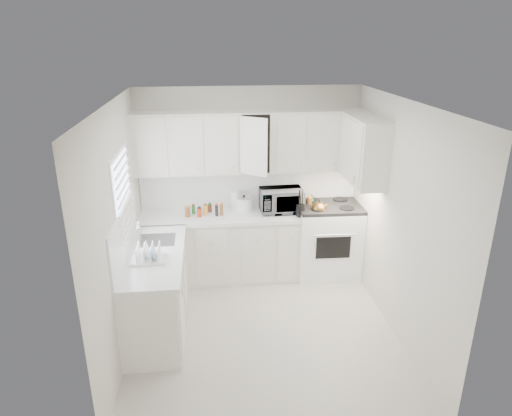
{
  "coord_description": "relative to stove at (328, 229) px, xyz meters",
  "views": [
    {
      "loc": [
        -0.56,
        -4.47,
        3.21
      ],
      "look_at": [
        0.0,
        0.7,
        1.25
      ],
      "focal_mm": 32.22,
      "sensor_mm": 36.0,
      "label": 1
    }
  ],
  "objects": [
    {
      "name": "utensil_crock",
      "position": [
        -0.44,
        -0.17,
        0.48
      ],
      "size": [
        0.16,
        0.16,
        0.38
      ],
      "primitive_type": null,
      "rotation": [
        0.0,
        0.0,
        0.25
      ],
      "color": "black",
      "rests_on": "countertop_back"
    },
    {
      "name": "tea_kettle",
      "position": [
        -0.18,
        -0.16,
        0.39
      ],
      "size": [
        0.28,
        0.25,
        0.23
      ],
      "primitive_type": null,
      "rotation": [
        0.0,
        0.0,
        0.19
      ],
      "color": "olive",
      "rests_on": "stove"
    },
    {
      "name": "dish_rack",
      "position": [
        -2.31,
        -1.26,
        0.39
      ],
      "size": [
        0.37,
        0.28,
        0.2
      ],
      "primitive_type": null,
      "rotation": [
        0.0,
        0.0,
        -0.0
      ],
      "color": "white",
      "rests_on": "countertop_left"
    },
    {
      "name": "upper_cabinets_right",
      "position": [
        0.26,
        -0.47,
        0.84
      ],
      "size": [
        0.33,
        0.9,
        0.8
      ],
      "primitive_type": null,
      "color": "beige",
      "rests_on": "wall_right"
    },
    {
      "name": "spice_left_2",
      "position": [
        -1.77,
        0.13,
        0.35
      ],
      "size": [
        0.06,
        0.06,
        0.13
      ],
      "primitive_type": "cylinder",
      "color": "red",
      "rests_on": "countertop_back"
    },
    {
      "name": "spice_left_1",
      "position": [
        -1.85,
        0.04,
        0.35
      ],
      "size": [
        0.06,
        0.06,
        0.13
      ],
      "primitive_type": "cylinder",
      "color": "#2B8235",
      "rests_on": "countertop_back"
    },
    {
      "name": "wall_back",
      "position": [
        -1.07,
        0.31,
        0.64
      ],
      "size": [
        3.0,
        0.0,
        3.0
      ],
      "primitive_type": "plane",
      "rotation": [
        1.57,
        0.0,
        0.0
      ],
      "color": "beige",
      "rests_on": "ground"
    },
    {
      "name": "sink",
      "position": [
        -2.26,
        -0.74,
        0.41
      ],
      "size": [
        0.42,
        0.38,
        0.3
      ],
      "primitive_type": null,
      "color": "gray",
      "rests_on": "countertop_left"
    },
    {
      "name": "sauce_right_4",
      "position": [
        -0.27,
        0.17,
        0.38
      ],
      "size": [
        0.06,
        0.06,
        0.19
      ],
      "primitive_type": "cylinder",
      "color": "brown",
      "rests_on": "countertop_back"
    },
    {
      "name": "stove",
      "position": [
        0.0,
        0.0,
        0.0
      ],
      "size": [
        0.88,
        0.73,
        1.33
      ],
      "primitive_type": null,
      "rotation": [
        0.0,
        0.0,
        -0.03
      ],
      "color": "white",
      "rests_on": "floor"
    },
    {
      "name": "backsplash_back",
      "position": [
        -1.07,
        0.3,
        0.56
      ],
      "size": [
        2.98,
        0.02,
        0.55
      ],
      "primitive_type": "cube",
      "color": "silver",
      "rests_on": "wall_back"
    },
    {
      "name": "sauce_right_0",
      "position": [
        -0.49,
        0.17,
        0.38
      ],
      "size": [
        0.06,
        0.06,
        0.19
      ],
      "primitive_type": "cylinder",
      "color": "red",
      "rests_on": "countertop_back"
    },
    {
      "name": "frying_pan",
      "position": [
        0.18,
        0.16,
        0.3
      ],
      "size": [
        0.39,
        0.51,
        0.04
      ],
      "primitive_type": null,
      "rotation": [
        0.0,
        0.0,
        0.31
      ],
      "color": "black",
      "rests_on": "stove"
    },
    {
      "name": "upper_cabinets_back",
      "position": [
        -1.07,
        0.14,
        0.84
      ],
      "size": [
        3.0,
        0.33,
        0.8
      ],
      "primitive_type": null,
      "color": "beige",
      "rests_on": "wall_back"
    },
    {
      "name": "window_blinds",
      "position": [
        -2.55,
        -0.94,
        0.89
      ],
      "size": [
        0.06,
        0.96,
        1.06
      ],
      "primitive_type": null,
      "color": "white",
      "rests_on": "wall_left"
    },
    {
      "name": "sauce_right_1",
      "position": [
        -0.44,
        0.11,
        0.38
      ],
      "size": [
        0.06,
        0.06,
        0.19
      ],
      "primitive_type": "cylinder",
      "color": "gold",
      "rests_on": "countertop_back"
    },
    {
      "name": "sauce_right_5",
      "position": [
        -0.22,
        0.11,
        0.38
      ],
      "size": [
        0.06,
        0.06,
        0.19
      ],
      "primitive_type": "cylinder",
      "color": "#2B8235",
      "rests_on": "countertop_back"
    },
    {
      "name": "countertop_back",
      "position": [
        -1.46,
        -0.0,
        0.26
      ],
      "size": [
        2.24,
        0.64,
        0.05
      ],
      "primitive_type": "cube",
      "color": "silver",
      "rests_on": "lower_cabinets_back"
    },
    {
      "name": "paper_towel",
      "position": [
        -1.28,
        0.15,
        0.42
      ],
      "size": [
        0.12,
        0.12,
        0.27
      ],
      "primitive_type": "cylinder",
      "color": "white",
      "rests_on": "countertop_back"
    },
    {
      "name": "lower_cabinets_back",
      "position": [
        -1.46,
        0.01,
        -0.21
      ],
      "size": [
        2.22,
        0.6,
        0.9
      ],
      "primitive_type": null,
      "color": "beige",
      "rests_on": "floor"
    },
    {
      "name": "lower_cabinets_left",
      "position": [
        -2.27,
        -1.09,
        -0.21
      ],
      "size": [
        0.6,
        1.6,
        0.9
      ],
      "primitive_type": null,
      "color": "beige",
      "rests_on": "floor"
    },
    {
      "name": "ceiling",
      "position": [
        -1.07,
        -1.29,
        1.94
      ],
      "size": [
        3.2,
        3.2,
        0.0
      ],
      "primitive_type": "plane",
      "rotation": [
        3.14,
        0.0,
        0.0
      ],
      "color": "white",
      "rests_on": "ground"
    },
    {
      "name": "sauce_right_2",
      "position": [
        -0.38,
        0.17,
        0.38
      ],
      "size": [
        0.06,
        0.06,
        0.19
      ],
      "primitive_type": "cylinder",
      "color": "brown",
      "rests_on": "countertop_back"
    },
    {
      "name": "microwave",
      "position": [
        -0.66,
        0.04,
        0.48
      ],
      "size": [
        0.58,
        0.34,
        0.39
      ],
      "primitive_type": "imported",
      "rotation": [
        0.0,
        0.0,
        0.05
      ],
      "color": "gray",
      "rests_on": "countertop_back"
    },
    {
      "name": "spice_left_3",
      "position": [
        -1.7,
        0.04,
        0.35
      ],
      "size": [
        0.06,
        0.06,
        0.13
      ],
      "primitive_type": "cylinder",
      "color": "gold",
      "rests_on": "countertop_back"
    },
    {
      "name": "spice_left_6",
      "position": [
        -1.47,
        0.13,
        0.35
      ],
      "size": [
        0.06,
        0.06,
        0.13
      ],
      "primitive_type": "cylinder",
      "color": "brown",
      "rests_on": "countertop_back"
    },
    {
      "name": "rice_cooker",
      "position": [
        -1.17,
        0.1,
        0.4
      ],
      "size": [
        0.24,
        0.24,
        0.23
      ],
      "primitive_type": null,
      "rotation": [
        0.0,
        0.0,
        -0.05
      ],
      "color": "white",
      "rests_on": "countertop_back"
    },
    {
      "name": "wall_left",
      "position": [
        -2.57,
        -1.29,
        0.64
      ],
      "size": [
        0.0,
        3.2,
        3.2
      ],
      "primitive_type": "plane",
      "rotation": [
        1.57,
        0.0,
        1.57
      ],
      "color": "beige",
      "rests_on": "ground"
    },
    {
      "name": "sauce_right_3",
      "position": [
        -0.33,
        0.11,
        0.38
      ],
      "size": [
        0.06,
        0.06,
        0.19
      ],
      "primitive_type": "cylinder",
      "color": "black",
      "rests_on": "countertop_back"
    },
    {
      "name": "spice_left_0",
      "position": [
        -1.92,
        0.13,
        0.35
      ],
      "size": [
        0.06,
        0.06,
        0.13
      ],
      "primitive_type": "cylinder",
      "color": "brown",
      "rests_on": "countertop_back"
    },
    {
      "name": "wall_front",
      "position": [
        -1.07,
        -2.89,
        0.64
      ],
      "size": [
        3.0,
        0.0,
        3.0
      ],
      "primitive_type": "plane",
      "rotation": [
        -1.57,
        0.0,
        0.0
      ],
      "color": "beige",
      "rests_on": "ground"
    },
    {
      "name": "wall_right",
      "position": [
        0.43,
        -1.29,
        0.64
      ],
      "size": [
        0.0,
        3.2,
        3.2
      ],
      "primitive_type": "plane",
      "rotation": [
        1.57,
        0.0,
        -1.57
      ],
      "color": "beige",
      "rests_on": "ground"
    },
    {
      "name": "floor",
      "position": [
        -1.07,
        -1.29,
        -0.66
      ],
      "size": [
        3.2,
        3.2,
        0.0
      ],
      "primitive_type": "plane",
      "color": "beige",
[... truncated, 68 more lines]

